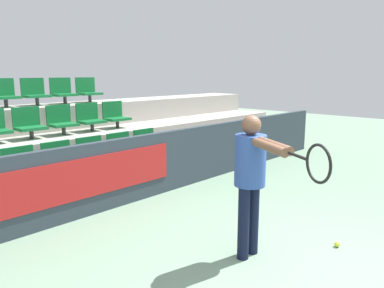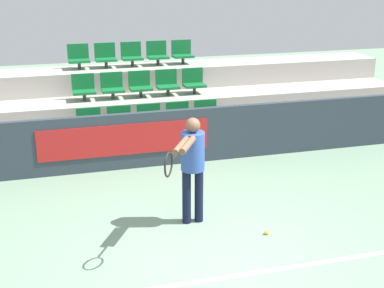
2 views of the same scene
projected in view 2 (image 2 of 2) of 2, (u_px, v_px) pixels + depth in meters
The scene contains 23 objects.
ground_plane at pixel (210, 254), 7.17m from camera, with size 30.00×30.00×0.00m, color gray.
court_baseline at pixel (224, 278), 6.63m from camera, with size 6.40×0.08×0.01m.
barrier_wall at pixel (156, 139), 10.13m from camera, with size 12.41×0.14×1.07m.
bleacher_tier_front at pixel (151, 144), 10.75m from camera, with size 12.01×1.00×0.48m.
bleacher_tier_middle at pixel (142, 119), 11.58m from camera, with size 12.01×1.00×0.96m.
bleacher_tier_back at pixel (134, 98), 12.42m from camera, with size 12.01×1.00×1.44m.
stadium_chair_0 at pixel (89, 123), 10.40m from camera, with size 0.47×0.37×0.54m.
stadium_chair_1 at pixel (120, 121), 10.55m from camera, with size 0.47×0.37×0.54m.
stadium_chair_2 at pixel (150, 119), 10.70m from camera, with size 0.47×0.37×0.54m.
stadium_chair_3 at pixel (178, 117), 10.85m from camera, with size 0.47×0.37×0.54m.
stadium_chair_4 at pixel (207, 114), 11.00m from camera, with size 0.47×0.37×0.54m.
stadium_chair_5 at pixel (84, 88), 11.15m from camera, with size 0.47×0.37×0.54m.
stadium_chair_6 at pixel (112, 86), 11.30m from camera, with size 0.47×0.37×0.54m.
stadium_chair_7 at pixel (140, 85), 11.45m from camera, with size 0.47×0.37×0.54m.
stadium_chair_8 at pixel (167, 83), 11.60m from camera, with size 0.47×0.37×0.54m.
stadium_chair_9 at pixel (194, 82), 11.75m from camera, with size 0.47×0.37×0.54m.
stadium_chair_10 at pixel (79, 57), 11.90m from camera, with size 0.47×0.37×0.54m.
stadium_chair_11 at pixel (105, 56), 12.05m from camera, with size 0.47×0.37×0.54m.
stadium_chair_12 at pixel (132, 55), 12.20m from camera, with size 0.47×0.37×0.54m.
stadium_chair_13 at pixel (157, 54), 12.35m from camera, with size 0.47×0.37×0.54m.
stadium_chair_14 at pixel (182, 53), 12.50m from camera, with size 0.47×0.37×0.54m.
tennis_player at pixel (192, 160), 7.68m from camera, with size 0.86×1.36×1.63m.
tennis_ball at pixel (267, 232), 7.68m from camera, with size 0.07×0.07×0.07m.
Camera 2 is at (-1.91, -6.01, 3.73)m, focal length 50.00 mm.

